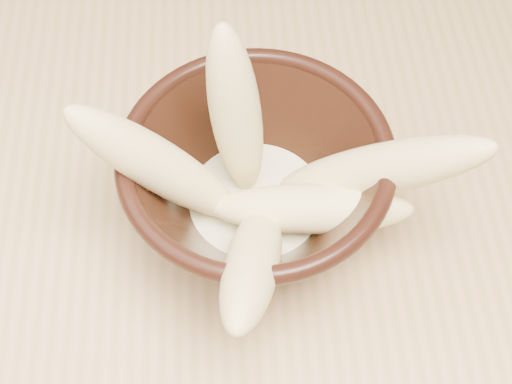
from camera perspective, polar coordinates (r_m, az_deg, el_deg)
table at (r=0.60m, az=-15.22°, el=-8.48°), size 1.20×0.80×0.75m
bowl at (r=0.47m, az=-0.00°, el=0.53°), size 0.18×0.18×0.10m
milk_puddle at (r=0.49m, az=0.00°, el=-0.94°), size 0.10×0.10×0.01m
banana_upright at (r=0.45m, az=-1.63°, el=6.28°), size 0.05×0.07×0.14m
banana_left at (r=0.44m, az=-7.82°, el=2.11°), size 0.12×0.05×0.13m
banana_right at (r=0.45m, az=9.73°, el=1.80°), size 0.15×0.08×0.12m
banana_across at (r=0.46m, az=4.37°, el=-1.34°), size 0.14×0.05×0.05m
banana_front at (r=0.42m, az=-0.26°, el=-5.66°), size 0.06×0.14×0.11m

